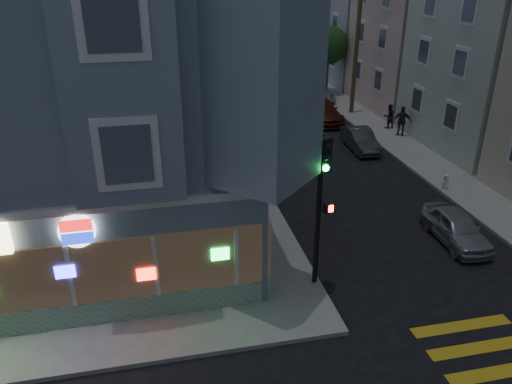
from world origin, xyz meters
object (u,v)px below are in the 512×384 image
object	(u,v)px
pedestrian_a	(389,116)
parked_car_d	(316,93)
utility_pole	(357,46)
traffic_signal	(322,188)
fire_hydrant	(446,181)
street_tree_far	(300,32)
parked_car_b	(360,140)
pedestrian_b	(402,121)
street_tree_near	(329,45)
parked_car_c	(321,111)
parked_car_a	(456,228)

from	to	relation	value
pedestrian_a	parked_car_d	distance (m)	8.36
utility_pole	traffic_signal	world-z (taller)	utility_pole
fire_hydrant	utility_pole	bearing A→B (deg)	87.02
street_tree_far	parked_car_b	size ratio (longest dim) A/B	1.43
pedestrian_a	parked_car_b	bearing A→B (deg)	37.12
pedestrian_a	fire_hydrant	xyz separation A→B (m)	(-1.61, -9.48, -0.37)
street_tree_far	pedestrian_b	size ratio (longest dim) A/B	2.88
street_tree_far	traffic_signal	distance (m)	34.79
street_tree_near	traffic_signal	distance (m)	27.17
fire_hydrant	parked_car_b	bearing A→B (deg)	104.48
street_tree_far	parked_car_d	bearing A→B (deg)	-98.59
pedestrian_b	parked_car_c	bearing A→B (deg)	-26.08
pedestrian_a	utility_pole	bearing A→B (deg)	-83.35
pedestrian_b	fire_hydrant	bearing A→B (deg)	101.90
pedestrian_a	parked_car_c	world-z (taller)	pedestrian_a
street_tree_near	parked_car_d	distance (m)	4.10
utility_pole	fire_hydrant	xyz separation A→B (m)	(-0.70, -13.47, -4.24)
parked_car_b	pedestrian_a	bearing A→B (deg)	46.03
pedestrian_b	pedestrian_a	bearing A→B (deg)	-62.81
street_tree_near	pedestrian_b	xyz separation A→B (m)	(0.80, -11.59, -2.87)
utility_pole	fire_hydrant	distance (m)	14.14
utility_pole	parked_car_c	xyz separation A→B (m)	(-2.72, -1.14, -4.07)
street_tree_near	parked_car_c	size ratio (longest dim) A/B	1.06
utility_pole	parked_car_d	size ratio (longest dim) A/B	1.95
utility_pole	street_tree_far	distance (m)	14.03
street_tree_near	parked_car_c	distance (m)	8.35
parked_car_a	fire_hydrant	xyz separation A→B (m)	(2.19, 4.29, -0.06)
pedestrian_a	parked_car_b	distance (m)	4.50
traffic_signal	parked_car_d	bearing A→B (deg)	54.27
parked_car_b	parked_car_d	bearing A→B (deg)	87.28
parked_car_b	parked_car_d	world-z (taller)	parked_car_d
street_tree_far	parked_car_d	distance (m)	10.57
pedestrian_b	parked_car_d	distance (m)	9.93
street_tree_near	pedestrian_a	xyz separation A→B (m)	(0.71, -9.99, -3.01)
street_tree_far	fire_hydrant	xyz separation A→B (m)	(-0.90, -27.47, -3.38)
utility_pole	street_tree_near	world-z (taller)	utility_pole
parked_car_d	pedestrian_a	bearing A→B (deg)	-72.54
street_tree_near	parked_car_b	size ratio (longest dim) A/B	1.43
pedestrian_b	fire_hydrant	xyz separation A→B (m)	(-1.70, -7.88, -0.51)
parked_car_b	street_tree_near	bearing A→B (deg)	81.63
street_tree_near	street_tree_far	distance (m)	8.00
utility_pole	pedestrian_a	distance (m)	5.63
pedestrian_a	street_tree_far	bearing A→B (deg)	-93.97
street_tree_near	traffic_signal	size ratio (longest dim) A/B	1.01
street_tree_near	parked_car_d	bearing A→B (deg)	-127.78
parked_car_d	fire_hydrant	bearing A→B (deg)	-85.94
street_tree_far	parked_car_c	world-z (taller)	street_tree_far
utility_pole	fire_hydrant	size ratio (longest dim) A/B	11.64
street_tree_far	parked_car_b	xyz separation A→B (m)	(-2.55, -21.07, -3.32)
street_tree_near	street_tree_far	size ratio (longest dim) A/B	1.00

